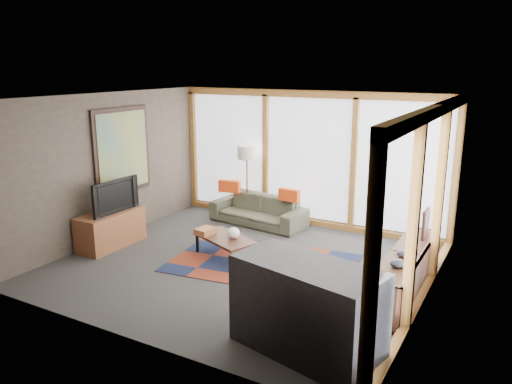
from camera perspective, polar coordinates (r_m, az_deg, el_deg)
The scene contains 17 objects.
ground at distance 7.92m, azimuth -1.43°, elevation -8.36°, with size 5.50×5.50×0.00m, color #333230.
room_envelope at distance 7.72m, azimuth 3.79°, elevation 2.98°, with size 5.52×5.02×2.62m.
rug at distance 8.00m, azimuth 0.82°, elevation -8.10°, with size 2.85×1.83×0.01m, color maroon.
sofa at distance 9.81m, azimuth 0.26°, elevation -2.10°, with size 1.92×0.75×0.56m, color #3E3F2E.
pillow_left at distance 10.05m, azimuth -3.06°, elevation 0.66°, with size 0.44×0.13×0.24m, color #DD4313.
pillow_right at distance 9.42m, azimuth 3.81°, elevation -0.34°, with size 0.41×0.12×0.23m, color #DD4313.
floor_lamp at distance 10.06m, azimuth -1.04°, elevation 1.09°, with size 0.38×0.38×1.50m, color black, non-canonical shape.
coffee_table at distance 8.14m, azimuth -3.50°, elevation -6.38°, with size 1.08×0.54×0.36m, color #382314, non-canonical shape.
book_stack at distance 8.24m, azimuth -5.82°, elevation -4.48°, with size 0.24×0.31×0.10m, color #9A5D2F.
vase at distance 7.99m, azimuth -2.60°, elevation -4.71°, with size 0.21×0.21×0.18m, color white.
bookshelf at distance 7.20m, azimuth 16.67°, elevation -8.86°, with size 0.43×2.37×0.59m, color #382314, non-canonical shape.
bowl_a at distance 6.55m, azimuth 15.90°, elevation -7.87°, with size 0.20×0.20×0.10m, color black.
bowl_b at distance 6.92m, azimuth 16.48°, elevation -6.78°, with size 0.17×0.17×0.09m, color black.
shelf_picture at distance 7.70m, azimuth 18.82°, elevation -3.46°, with size 0.04×0.33×0.43m, color black.
tv_console at distance 8.99m, azimuth -16.24°, elevation -4.08°, with size 0.51×1.22×0.61m, color brown.
television at distance 8.83m, azimuth -16.17°, elevation -0.39°, with size 1.00×0.13×0.58m, color black.
bar_counter at distance 5.54m, azimuth 5.82°, elevation -13.10°, with size 1.62×0.76×1.02m, color black.
Camera 1 is at (3.73, -6.28, 3.06)m, focal length 35.00 mm.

